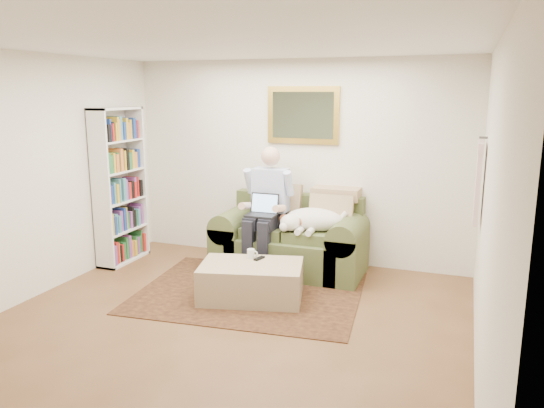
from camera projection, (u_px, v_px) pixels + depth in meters
The scene contains 12 objects.
room_shell at pixel (226, 190), 4.90m from camera, with size 4.51×5.00×2.61m.
rug at pixel (250, 292), 5.91m from camera, with size 2.41×1.93×0.01m, color black.
sofa at pixel (290, 246), 6.59m from camera, with size 1.83×0.93×1.10m.
seated_man at pixel (265, 211), 6.43m from camera, with size 0.60×0.86×1.54m, color #8C97D8, non-canonical shape.
laptop at pixel (263, 209), 6.36m from camera, with size 0.35×0.28×0.26m.
sleeping_dog at pixel (314, 220), 6.31m from camera, with size 0.75×0.47×0.28m, color white, non-canonical shape.
ottoman at pixel (251, 281), 5.69m from camera, with size 1.08×0.68×0.39m, color tan.
coffee_mug at pixel (251, 253), 5.85m from camera, with size 0.08×0.08×0.10m, color white.
tv_remote at pixel (259, 258), 5.81m from camera, with size 0.05×0.15×0.02m, color black.
bookshelf at pixel (120, 186), 6.82m from camera, with size 0.28×0.80×2.00m, color white, non-canonical shape.
wall_mirror at pixel (303, 115), 6.69m from camera, with size 0.94×0.04×0.72m.
hanging_shirt at pixel (478, 178), 5.29m from camera, with size 0.06×0.52×0.90m, color beige, non-canonical shape.
Camera 1 is at (2.07, -4.02, 2.19)m, focal length 35.00 mm.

